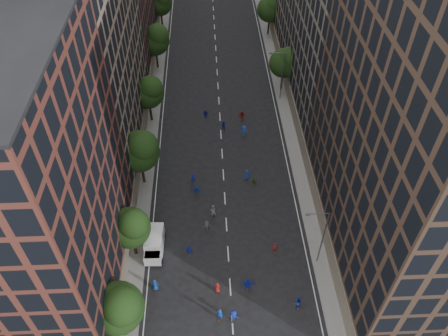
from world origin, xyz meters
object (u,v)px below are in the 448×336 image
skater_0 (155,285)px  cargo_van (154,244)px  skater_2 (297,302)px  streetlamp_near (322,235)px  skater_1 (220,314)px  streetlamp_far (281,73)px

skater_0 → cargo_van: bearing=-83.5°
skater_0 → skater_2: size_ratio=0.93×
streetlamp_near → skater_2: streetlamp_near is taller
skater_0 → skater_1: size_ratio=0.92×
streetlamp_near → streetlamp_far: size_ratio=1.00×
streetlamp_far → skater_0: size_ratio=5.24×
skater_1 → skater_0: bearing=-11.7°
streetlamp_near → streetlamp_far: (0.00, 33.00, 0.00)m
streetlamp_far → skater_2: size_ratio=4.86×
skater_2 → skater_0: bearing=-32.7°
streetlamp_far → skater_0: bearing=-117.7°
cargo_van → skater_1: 11.92m
streetlamp_near → skater_2: (-3.19, -5.74, -4.24)m
streetlamp_near → skater_1: bearing=-150.0°
cargo_van → skater_1: cargo_van is taller
streetlamp_far → cargo_van: (-19.27, -30.57, -3.82)m
skater_2 → skater_1: bearing=-15.7°
skater_0 → streetlamp_far: bearing=-115.5°
cargo_van → skater_2: cargo_van is taller
streetlamp_far → skater_2: streetlamp_far is taller
cargo_van → skater_1: (7.59, -9.18, -0.40)m
skater_1 → streetlamp_near: bearing=-133.6°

